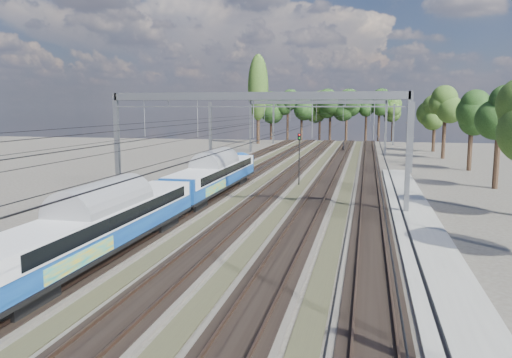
% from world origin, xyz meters
% --- Properties ---
extents(track_bed, '(21.00, 130.00, 0.34)m').
position_xyz_m(track_bed, '(-0.00, 45.00, 0.10)').
color(track_bed, '#47423A').
rests_on(track_bed, ground).
extents(platform, '(3.00, 70.00, 0.30)m').
position_xyz_m(platform, '(12.00, 20.00, 0.15)').
color(platform, gray).
rests_on(platform, ground).
extents(catenary, '(25.65, 130.00, 9.00)m').
position_xyz_m(catenary, '(0.33, 52.69, 6.40)').
color(catenary, slate).
rests_on(catenary, ground).
extents(tree_belt, '(40.47, 98.71, 11.85)m').
position_xyz_m(tree_belt, '(6.75, 92.93, 8.06)').
color(tree_belt, black).
rests_on(tree_belt, ground).
extents(poplar, '(4.40, 4.40, 19.04)m').
position_xyz_m(poplar, '(-14.50, 98.00, 11.89)').
color(poplar, black).
rests_on(poplar, ground).
extents(emu_train, '(2.74, 58.10, 4.01)m').
position_xyz_m(emu_train, '(-4.50, 14.73, 2.36)').
color(emu_train, black).
rests_on(emu_train, ground).
extents(worker, '(0.52, 0.68, 1.68)m').
position_xyz_m(worker, '(4.45, 83.20, 0.84)').
color(worker, black).
rests_on(worker, ground).
extents(signal_near, '(0.35, 0.32, 5.25)m').
position_xyz_m(signal_near, '(1.91, 42.36, 3.32)').
color(signal_near, black).
rests_on(signal_near, ground).
extents(signal_far, '(0.38, 0.35, 5.75)m').
position_xyz_m(signal_far, '(11.96, 95.89, 3.64)').
color(signal_far, black).
rests_on(signal_far, ground).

